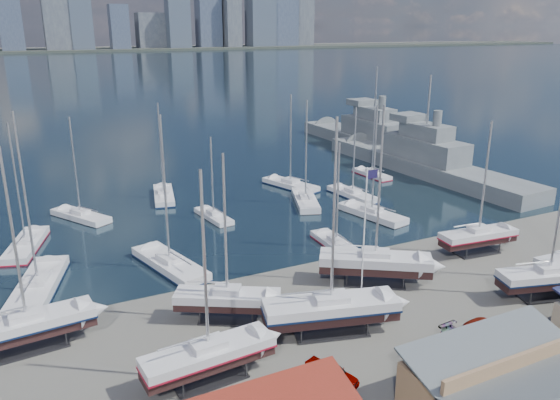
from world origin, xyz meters
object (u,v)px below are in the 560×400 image
naval_ship_east (423,163)px  flagpole (365,228)px  naval_ship_west (373,141)px  car_a (331,373)px  sailboat_cradle_0 (28,326)px

naval_ship_east → flagpole: bearing=130.4°
naval_ship_west → car_a: 78.42m
sailboat_cradle_0 → flagpole: bearing=-16.5°
naval_ship_west → car_a: bearing=141.8°
sailboat_cradle_0 → naval_ship_west: bearing=30.9°
naval_ship_west → flagpole: bearing=143.0°
naval_ship_east → naval_ship_west: size_ratio=1.00×
naval_ship_east → flagpole: size_ratio=3.51×
naval_ship_east → flagpole: (-35.91, -34.02, 5.73)m
sailboat_cradle_0 → naval_ship_east: size_ratio=0.36×
sailboat_cradle_0 → car_a: sailboat_cradle_0 is taller
car_a → flagpole: flagpole is taller
naval_ship_east → naval_ship_west: (3.73, 19.79, 0.00)m
flagpole → sailboat_cradle_0: bearing=168.5°
flagpole → car_a: bearing=-134.8°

